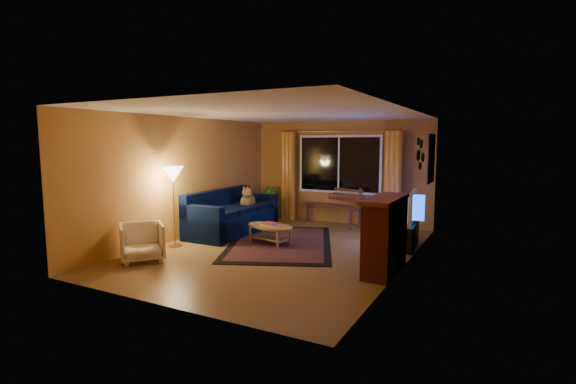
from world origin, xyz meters
The scene contains 22 objects.
floor centered at (0.00, 0.00, -0.01)m, with size 4.50×6.00×0.02m, color brown.
ceiling centered at (0.00, 0.00, 2.51)m, with size 4.50×6.00×0.02m, color white.
wall_back centered at (0.00, 3.01, 1.25)m, with size 4.50×0.02×2.50m, color #B57832.
wall_left centered at (-2.26, 0.00, 1.25)m, with size 0.02×6.00×2.50m, color #B57832.
wall_right centered at (2.26, 0.00, 1.25)m, with size 0.02×6.00×2.50m, color #B57832.
window centered at (0.00, 2.94, 1.45)m, with size 2.00×0.02×1.30m, color black.
curtain_rod centered at (0.00, 2.90, 2.25)m, with size 0.03×0.03×3.20m, color #BF8C3F.
curtain_left centered at (-1.35, 2.88, 1.12)m, with size 0.36×0.36×2.24m, color orange.
curtain_right centered at (1.35, 2.88, 1.12)m, with size 0.36×0.36×2.24m, color orange.
bench centered at (-0.06, 2.75, 0.23)m, with size 1.53×0.45×0.46m, color #4E2720.
potted_plant centered at (-1.78, 2.60, 0.43)m, with size 0.48×0.48×0.86m, color #235B1E.
sofa centered at (-1.63, 0.79, 0.47)m, with size 0.99×2.31×0.94m, color black.
dog centered at (-1.58, 1.31, 0.69)m, with size 0.30×0.41×0.45m, color olive, non-canonical shape.
armchair centered at (-1.71, -1.70, 0.35)m, with size 0.68×0.64×0.70m, color beige.
floor_lamp centered at (-1.90, -0.73, 0.77)m, with size 0.26×0.26×1.54m, color #BF8C3F.
rug centered at (-0.25, 0.46, 0.01)m, with size 1.96×3.09×0.02m, color #602701.
coffee_table centered at (-0.38, 0.27, 0.19)m, with size 1.04×1.04×0.38m, color olive.
tv_console centered at (2.00, 1.30, 0.23)m, with size 0.37×1.11×0.46m, color black.
television centered at (2.00, 1.30, 0.77)m, with size 1.06×0.14×0.61m, color black.
fireplace centered at (2.05, -0.40, 0.55)m, with size 0.40×1.20×1.10m, color maroon.
mirror_cluster centered at (2.21, 1.30, 1.80)m, with size 0.06×0.60×0.56m, color black, non-canonical shape.
painting centered at (2.22, 2.45, 1.65)m, with size 0.04×0.76×0.96m, color #C8651C.
Camera 1 is at (3.65, -6.60, 1.98)m, focal length 26.00 mm.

